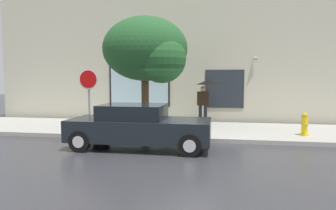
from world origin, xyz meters
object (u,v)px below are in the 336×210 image
(fire_hydrant, at_px, (305,124))
(stop_sign, at_px, (89,88))
(parked_car, at_px, (139,126))
(pedestrian_with_umbrella, at_px, (207,89))
(street_tree, at_px, (148,51))

(fire_hydrant, distance_m, stop_sign, 7.98)
(parked_car, height_order, stop_sign, stop_sign)
(pedestrian_with_umbrella, distance_m, stop_sign, 5.00)
(street_tree, bearing_deg, pedestrian_with_umbrella, 47.27)
(fire_hydrant, relative_size, pedestrian_with_umbrella, 0.41)
(street_tree, relative_size, stop_sign, 1.81)
(street_tree, height_order, stop_sign, street_tree)
(pedestrian_with_umbrella, bearing_deg, fire_hydrant, -28.00)
(street_tree, distance_m, stop_sign, 2.62)
(pedestrian_with_umbrella, relative_size, street_tree, 0.46)
(fire_hydrant, distance_m, street_tree, 6.22)
(fire_hydrant, xyz_separation_m, stop_sign, (-7.85, -0.66, 1.28))
(fire_hydrant, distance_m, pedestrian_with_umbrella, 4.19)
(pedestrian_with_umbrella, bearing_deg, stop_sign, -149.38)
(parked_car, height_order, fire_hydrant, parked_car)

